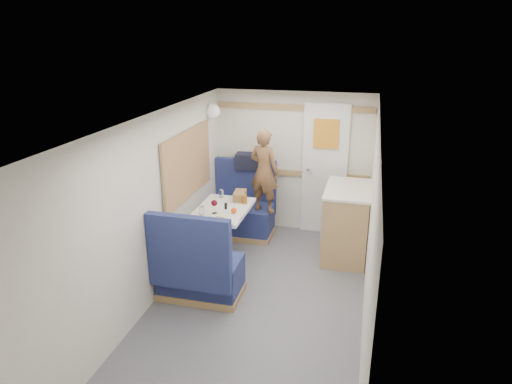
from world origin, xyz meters
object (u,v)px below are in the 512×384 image
(cheese_block, at_px, (221,217))
(wine_glass, at_px, (214,204))
(bench_far, at_px, (242,214))
(beer_glass, at_px, (244,200))
(tumbler_left, at_px, (202,211))
(duffel_bag, at_px, (253,161))
(bread_loaf, at_px, (240,196))
(galley_counter, at_px, (346,222))
(person, at_px, (264,171))
(orange_fruit, at_px, (234,210))
(tumbler_mid, at_px, (221,193))
(pepper_grinder, at_px, (226,207))
(dinette_table, at_px, (223,220))
(bench_near, at_px, (198,273))
(dome_light, at_px, (213,111))
(tray, at_px, (229,217))

(cheese_block, height_order, wine_glass, wine_glass)
(bench_far, bearing_deg, beer_glass, -71.16)
(tumbler_left, bearing_deg, wine_glass, 30.51)
(duffel_bag, relative_size, bread_loaf, 1.80)
(galley_counter, relative_size, cheese_block, 8.88)
(person, bearing_deg, bread_loaf, 72.92)
(duffel_bag, distance_m, orange_fruit, 1.30)
(duffel_bag, height_order, beer_glass, duffel_bag)
(tumbler_left, bearing_deg, bread_loaf, 63.83)
(tumbler_mid, relative_size, pepper_grinder, 1.06)
(dinette_table, bearing_deg, bench_near, -90.00)
(bench_near, bearing_deg, dinette_table, 90.00)
(dinette_table, bearing_deg, person, 63.05)
(bench_near, xyz_separation_m, galley_counter, (1.47, 1.41, 0.17))
(pepper_grinder, bearing_deg, duffel_bag, 88.67)
(dome_light, bearing_deg, pepper_grinder, -63.40)
(bench_far, height_order, galley_counter, bench_far)
(tumbler_mid, bearing_deg, galley_counter, 6.22)
(bread_loaf, bearing_deg, galley_counter, 8.61)
(bench_far, xyz_separation_m, orange_fruit, (0.19, -1.02, 0.47))
(person, xyz_separation_m, bread_loaf, (-0.23, -0.36, -0.24))
(cheese_block, height_order, tumbler_left, tumbler_left)
(galley_counter, height_order, beer_glass, galley_counter)
(dinette_table, distance_m, wine_glass, 0.33)
(tray, relative_size, wine_glass, 2.19)
(pepper_grinder, bearing_deg, galley_counter, 23.27)
(galley_counter, relative_size, bread_loaf, 3.54)
(bench_far, bearing_deg, bench_near, -90.00)
(duffel_bag, relative_size, cheese_block, 4.53)
(person, relative_size, wine_glass, 6.70)
(bench_near, distance_m, galley_counter, 2.04)
(tumbler_left, bearing_deg, dome_light, 101.25)
(bench_far, bearing_deg, cheese_block, -85.41)
(bench_near, height_order, tumbler_left, bench_near)
(person, height_order, tray, person)
(dinette_table, distance_m, tumbler_left, 0.37)
(person, distance_m, cheese_block, 1.11)
(orange_fruit, xyz_separation_m, bread_loaf, (-0.07, 0.50, 0.00))
(tumbler_mid, bearing_deg, cheese_block, -72.05)
(orange_fruit, bearing_deg, person, 79.22)
(cheese_block, bearing_deg, wine_glass, 128.77)
(dinette_table, xyz_separation_m, duffel_bag, (0.09, 1.12, 0.45))
(bench_far, distance_m, bread_loaf, 0.71)
(duffel_bag, bearing_deg, bread_loaf, -92.69)
(pepper_grinder, bearing_deg, cheese_block, -83.26)
(duffel_bag, bearing_deg, bench_far, -114.53)
(galley_counter, distance_m, bread_loaf, 1.39)
(dinette_table, height_order, pepper_grinder, pepper_grinder)
(bench_near, distance_m, bread_loaf, 1.31)
(tray, bearing_deg, duffel_bag, 93.09)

